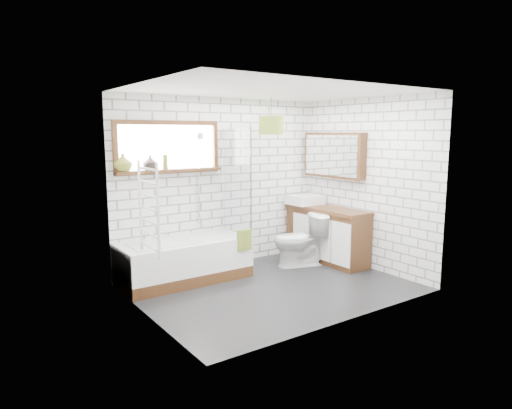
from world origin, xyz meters
TOP-DOWN VIEW (x-y plane):
  - floor at (0.00, 0.00)m, footprint 3.40×2.60m
  - ceiling at (0.00, 0.00)m, footprint 3.40×2.60m
  - wall_back at (0.00, 1.30)m, footprint 3.40×0.01m
  - wall_front at (0.00, -1.30)m, footprint 3.40×0.01m
  - wall_left at (-1.70, 0.00)m, footprint 0.01×2.60m
  - wall_right at (1.70, 0.00)m, footprint 0.01×2.60m
  - window at (-0.85, 1.26)m, footprint 1.52×0.16m
  - towel_radiator at (-1.66, 0.00)m, footprint 0.06×0.52m
  - mirror_cabinet at (1.62, 0.60)m, footprint 0.16×1.20m
  - shower_riser at (-0.40, 1.26)m, footprint 0.02×0.02m
  - bathtub at (-0.82, 0.92)m, footprint 1.74×0.77m
  - shower_screen at (0.03, 0.92)m, footprint 0.02×0.72m
  - towel_green at (-0.10, 0.53)m, footprint 0.21×0.06m
  - towel_beige at (-0.10, 0.53)m, footprint 0.18×0.04m
  - vanity at (1.46, 0.55)m, footprint 0.48×1.48m
  - basin at (1.40, 1.01)m, footprint 0.51×0.44m
  - tap at (1.56, 1.01)m, footprint 0.03×0.03m
  - toilet at (0.92, 0.57)m, footprint 0.67×0.88m
  - vase_olive at (-1.50, 1.23)m, footprint 0.30×0.30m
  - vase_dark at (-1.13, 1.23)m, footprint 0.21×0.21m
  - bottle at (-0.92, 1.23)m, footprint 0.08×0.08m
  - pendant at (0.56, 0.82)m, footprint 0.36×0.36m

SIDE VIEW (x-z plane):
  - floor at x=0.00m, z-range -0.01..0.00m
  - bathtub at x=-0.82m, z-range 0.00..0.56m
  - toilet at x=0.92m, z-range 0.00..0.79m
  - vanity at x=1.46m, z-range 0.00..0.85m
  - towel_green at x=-0.10m, z-range 0.40..0.69m
  - towel_beige at x=-0.10m, z-range 0.43..0.66m
  - basin at x=1.40m, z-range 0.85..0.99m
  - tap at x=1.56m, z-range 0.90..1.07m
  - towel_radiator at x=-1.66m, z-range 0.70..1.70m
  - wall_back at x=0.00m, z-range 0.00..2.50m
  - wall_front at x=0.00m, z-range 0.00..2.50m
  - wall_left at x=-1.70m, z-range 0.00..2.50m
  - wall_right at x=1.70m, z-range 0.00..2.50m
  - shower_screen at x=0.03m, z-range 0.56..2.06m
  - shower_riser at x=-0.40m, z-range 0.70..2.00m
  - bottle at x=-0.92m, z-range 1.48..1.68m
  - vase_dark at x=-1.13m, z-range 1.48..1.68m
  - vase_olive at x=-1.50m, z-range 1.48..1.72m
  - mirror_cabinet at x=1.62m, z-range 1.30..2.00m
  - window at x=-0.85m, z-range 1.46..2.14m
  - pendant at x=0.56m, z-range 1.97..2.23m
  - ceiling at x=0.00m, z-range 2.50..2.51m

